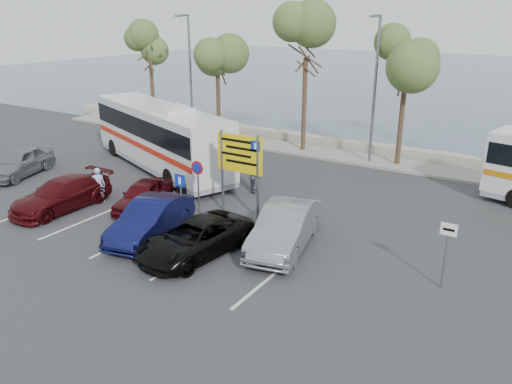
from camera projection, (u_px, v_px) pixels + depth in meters
The scene contains 24 objects.
ground at pixel (173, 235), 19.50m from camera, with size 120.00×120.00×0.00m, color #2E2F31.
kerb_strip at pixel (325, 154), 30.64m from camera, with size 44.00×2.40×0.15m, color gray.
seawall at pixel (338, 143), 32.16m from camera, with size 48.00×0.80×0.60m, color #A79C85.
sea at pixel (468, 78), 67.34m from camera, with size 140.00×140.00×0.00m, color #3A525D.
tree_far_left at pixel (149, 41), 35.55m from camera, with size 3.20×3.20×7.60m.
tree_left at pixel (217, 49), 32.66m from camera, with size 3.20×3.20×7.20m.
tree_mid at pixel (306, 41), 29.18m from camera, with size 3.20×3.20×8.00m.
tree_right at pixel (408, 54), 26.34m from camera, with size 3.20×3.20×7.40m.
street_lamp_left at pixel (190, 70), 33.75m from camera, with size 0.45×1.15×8.01m.
street_lamp_right at pixel (375, 83), 27.23m from camera, with size 0.45×1.15×8.01m.
direction_sign at pixel (240, 160), 20.73m from camera, with size 2.20×0.12×3.60m.
sign_no_stop at pixel (198, 178), 21.18m from camera, with size 0.60×0.08×2.35m.
sign_parking at pixel (181, 193), 19.74m from camera, with size 0.50×0.07×2.25m.
sign_taxi at pixel (447, 247), 15.30m from camera, with size 0.50×0.07×2.20m.
lane_markings at pixel (134, 238), 19.28m from camera, with size 12.02×4.20×0.01m, color silver, non-canonical shape.
coach_bus_left at pixel (160, 139), 27.37m from camera, with size 11.94×6.76×3.70m.
car_silver_a at pixel (19, 162), 26.47m from camera, with size 1.74×4.33×1.48m, color gray.
car_blue at pixel (151, 219), 19.12m from camera, with size 1.56×4.48×1.48m, color #0D103F.
car_maroon at pixel (61, 194), 21.91m from camera, with size 1.91×4.70×1.36m, color #4E0D11.
car_red at pixel (143, 195), 21.99m from camera, with size 1.49×3.69×1.26m, color #4D0B10.
suv_black at pixel (196, 238), 17.73m from camera, with size 2.13×4.62×1.28m, color black.
car_silver_b at pixel (285, 228), 18.23m from camera, with size 1.67×4.79×1.58m, color gray.
pedestrian_near at pixel (99, 185), 22.71m from camera, with size 0.60×0.39×1.64m, color #94B1D8.
pedestrian_far at pixel (256, 176), 24.04m from camera, with size 0.78×0.61×1.61m, color #303448.
Camera 1 is at (12.21, -13.35, 8.15)m, focal length 35.00 mm.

